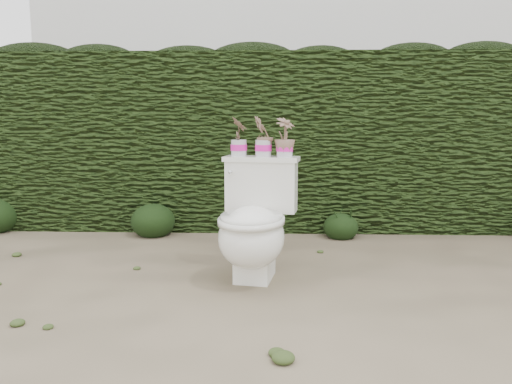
{
  "coord_description": "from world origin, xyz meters",
  "views": [
    {
      "loc": [
        0.21,
        -3.27,
        1.04
      ],
      "look_at": [
        0.09,
        -0.04,
        0.55
      ],
      "focal_mm": 35.0,
      "sensor_mm": 36.0,
      "label": 1
    }
  ],
  "objects_px": {
    "toilet": "(254,226)",
    "potted_plant_right": "(285,138)",
    "potted_plant_left": "(239,138)",
    "potted_plant_center": "(263,137)"
  },
  "relations": [
    {
      "from": "potted_plant_left",
      "to": "potted_plant_right",
      "type": "relative_size",
      "value": 1.02
    },
    {
      "from": "toilet",
      "to": "potted_plant_left",
      "type": "xyz_separation_m",
      "value": [
        -0.11,
        0.26,
        0.54
      ]
    },
    {
      "from": "potted_plant_left",
      "to": "potted_plant_right",
      "type": "bearing_deg",
      "value": -123.58
    },
    {
      "from": "toilet",
      "to": "potted_plant_left",
      "type": "height_order",
      "value": "potted_plant_left"
    },
    {
      "from": "toilet",
      "to": "potted_plant_left",
      "type": "distance_m",
      "value": 0.62
    },
    {
      "from": "potted_plant_right",
      "to": "toilet",
      "type": "bearing_deg",
      "value": -174.42
    },
    {
      "from": "potted_plant_left",
      "to": "potted_plant_center",
      "type": "relative_size",
      "value": 0.98
    },
    {
      "from": "potted_plant_left",
      "to": "potted_plant_center",
      "type": "height_order",
      "value": "potted_plant_center"
    },
    {
      "from": "toilet",
      "to": "potted_plant_right",
      "type": "distance_m",
      "value": 0.61
    },
    {
      "from": "toilet",
      "to": "potted_plant_right",
      "type": "xyz_separation_m",
      "value": [
        0.19,
        0.21,
        0.54
      ]
    }
  ]
}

